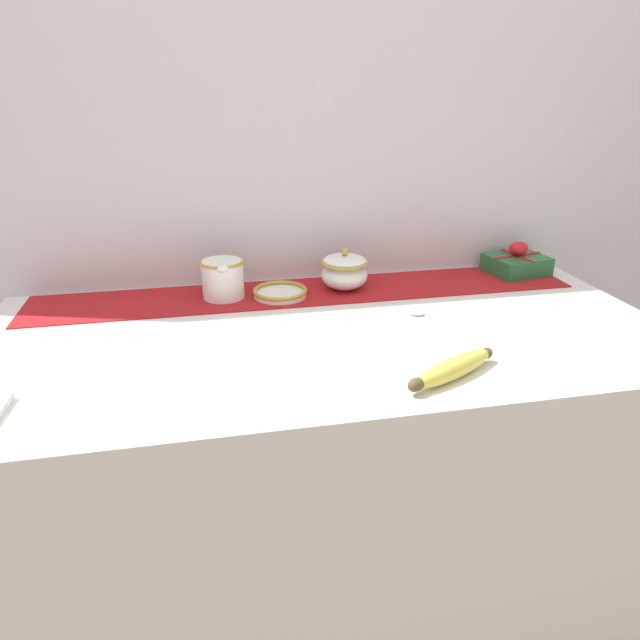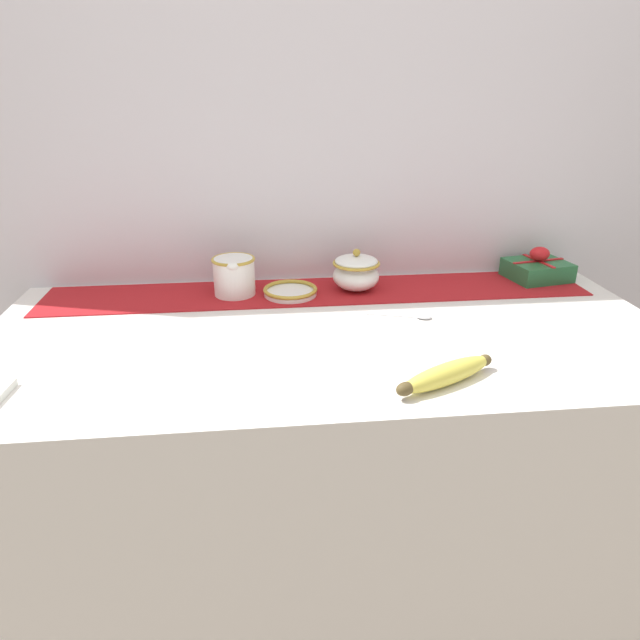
{
  "view_description": "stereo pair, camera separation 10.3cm",
  "coord_description": "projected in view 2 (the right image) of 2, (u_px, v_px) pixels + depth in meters",
  "views": [
    {
      "loc": [
        -0.25,
        -1.14,
        1.43
      ],
      "look_at": [
        -0.03,
        -0.05,
        0.97
      ],
      "focal_mm": 32.0,
      "sensor_mm": 36.0,
      "label": 1
    },
    {
      "loc": [
        -0.15,
        -1.16,
        1.43
      ],
      "look_at": [
        -0.03,
        -0.05,
        0.97
      ],
      "focal_mm": 32.0,
      "sensor_mm": 36.0,
      "label": 2
    }
  ],
  "objects": [
    {
      "name": "cream_pitcher",
      "position": [
        234.0,
        275.0,
        1.47
      ],
      "size": [
        0.11,
        0.13,
        0.1
      ],
      "color": "white",
      "rests_on": "countertop"
    },
    {
      "name": "spoon",
      "position": [
        419.0,
        317.0,
        1.34
      ],
      "size": [
        0.15,
        0.06,
        0.01
      ],
      "rotation": [
        0.0,
        0.0,
        -0.31
      ],
      "color": "silver",
      "rests_on": "countertop"
    },
    {
      "name": "banana",
      "position": [
        446.0,
        374.0,
        1.04
      ],
      "size": [
        0.22,
        0.14,
        0.04
      ],
      "rotation": [
        0.0,
        0.0,
        0.47
      ],
      "color": "#DBCC4C",
      "rests_on": "countertop"
    },
    {
      "name": "table_runner",
      "position": [
        318.0,
        291.0,
        1.51
      ],
      "size": [
        1.42,
        0.21,
        0.0
      ],
      "primitive_type": "cube",
      "color": "#A8191E",
      "rests_on": "countertop"
    },
    {
      "name": "small_dish",
      "position": [
        290.0,
        291.0,
        1.48
      ],
      "size": [
        0.14,
        0.14,
        0.02
      ],
      "color": "white",
      "rests_on": "countertop"
    },
    {
      "name": "gift_box",
      "position": [
        537.0,
        268.0,
        1.59
      ],
      "size": [
        0.18,
        0.16,
        0.09
      ],
      "rotation": [
        0.0,
        0.0,
        0.19
      ],
      "color": "#236638",
      "rests_on": "countertop"
    },
    {
      "name": "ground_plane",
      "position": [
        328.0,
        623.0,
        1.63
      ],
      "size": [
        12.0,
        12.0,
        0.0
      ],
      "primitive_type": "plane",
      "color": "#7A6B5B"
    },
    {
      "name": "sugar_bowl",
      "position": [
        356.0,
        272.0,
        1.5
      ],
      "size": [
        0.12,
        0.12,
        0.11
      ],
      "color": "white",
      "rests_on": "countertop"
    },
    {
      "name": "countertop",
      "position": [
        329.0,
        495.0,
        1.45
      ],
      "size": [
        1.54,
        0.74,
        0.92
      ],
      "primitive_type": "cube",
      "color": "silver",
      "rests_on": "ground_plane"
    },
    {
      "name": "back_wall",
      "position": [
        313.0,
        175.0,
        1.53
      ],
      "size": [
        2.34,
        0.04,
        2.4
      ],
      "primitive_type": "cube",
      "color": "silver",
      "rests_on": "ground_plane"
    }
  ]
}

